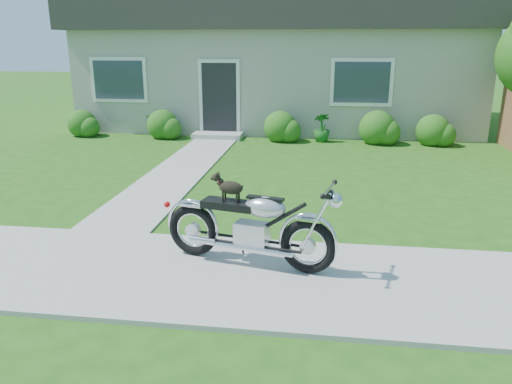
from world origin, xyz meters
The scene contains 8 objects.
ground centered at (0.00, 0.00, 0.00)m, with size 80.00×80.00×0.00m, color #235114.
sidewalk centered at (0.00, 0.00, 0.02)m, with size 24.00×2.20×0.04m, color #9E9B93.
walkway centered at (-1.50, 5.00, 0.01)m, with size 1.20×8.00×0.03m, color #9E9B93.
house centered at (0.00, 11.99, 2.16)m, with size 12.60×7.03×4.50m.
shrub_row centered at (0.23, 8.50, 0.39)m, with size 10.82×0.98×0.98m.
potted_plant_left centered at (-3.28, 8.55, 0.32)m, with size 0.58×0.50×0.64m, color #185D19.
potted_plant_right centered at (1.47, 8.55, 0.40)m, with size 0.44×0.44×0.79m, color #185A1B.
motorcycle_with_dog centered at (0.72, 0.29, 0.54)m, with size 2.20×0.80×1.11m.
Camera 1 is at (1.54, -5.28, 2.66)m, focal length 35.00 mm.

